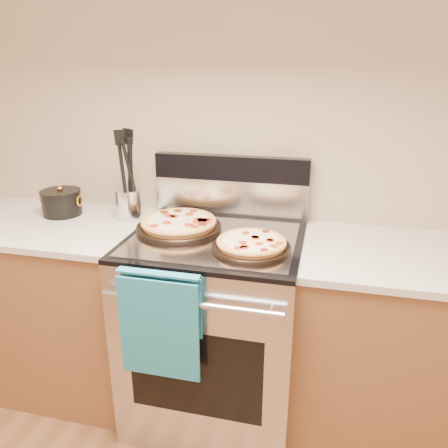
% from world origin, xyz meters
% --- Properties ---
extents(wall_back, '(4.00, 0.00, 4.00)m').
position_xyz_m(wall_back, '(0.00, 2.00, 1.35)').
color(wall_back, tan).
rests_on(wall_back, ground).
extents(range_body, '(0.76, 0.68, 0.90)m').
position_xyz_m(range_body, '(0.00, 1.65, 0.45)').
color(range_body, '#B7B7BC').
rests_on(range_body, ground).
extents(oven_window, '(0.56, 0.01, 0.40)m').
position_xyz_m(oven_window, '(0.00, 1.31, 0.45)').
color(oven_window, black).
rests_on(oven_window, range_body).
extents(cooktop, '(0.76, 0.68, 0.02)m').
position_xyz_m(cooktop, '(0.00, 1.65, 0.91)').
color(cooktop, black).
rests_on(cooktop, range_body).
extents(backsplash_lower, '(0.76, 0.06, 0.18)m').
position_xyz_m(backsplash_lower, '(0.00, 1.96, 1.01)').
color(backsplash_lower, silver).
rests_on(backsplash_lower, cooktop).
extents(backsplash_upper, '(0.76, 0.06, 0.12)m').
position_xyz_m(backsplash_upper, '(0.00, 1.96, 1.16)').
color(backsplash_upper, black).
rests_on(backsplash_upper, backsplash_lower).
extents(oven_handle, '(0.70, 0.03, 0.03)m').
position_xyz_m(oven_handle, '(0.00, 1.27, 0.80)').
color(oven_handle, silver).
rests_on(oven_handle, range_body).
extents(dish_towel, '(0.32, 0.05, 0.42)m').
position_xyz_m(dish_towel, '(-0.12, 1.27, 0.70)').
color(dish_towel, '#1A6D86').
rests_on(dish_towel, oven_handle).
extents(foil_sheet, '(0.70, 0.55, 0.01)m').
position_xyz_m(foil_sheet, '(0.00, 1.62, 0.92)').
color(foil_sheet, gray).
rests_on(foil_sheet, cooktop).
extents(cabinet_left, '(1.00, 0.62, 0.88)m').
position_xyz_m(cabinet_left, '(-0.88, 1.68, 0.44)').
color(cabinet_left, brown).
rests_on(cabinet_left, ground).
extents(countertop_left, '(1.02, 0.64, 0.03)m').
position_xyz_m(countertop_left, '(-0.88, 1.68, 0.90)').
color(countertop_left, '#B8B1A5').
rests_on(countertop_left, cabinet_left).
extents(cabinet_right, '(1.00, 0.62, 0.88)m').
position_xyz_m(cabinet_right, '(0.88, 1.68, 0.44)').
color(cabinet_right, brown).
rests_on(cabinet_right, ground).
extents(countertop_right, '(1.02, 0.64, 0.03)m').
position_xyz_m(countertop_right, '(0.88, 1.68, 0.90)').
color(countertop_right, '#B8B1A5').
rests_on(countertop_right, cabinet_right).
extents(pepperoni_pizza_back, '(0.39, 0.39, 0.05)m').
position_xyz_m(pepperoni_pizza_back, '(-0.18, 1.69, 0.95)').
color(pepperoni_pizza_back, '#C47D3C').
rests_on(pepperoni_pizza_back, foil_sheet).
extents(pepperoni_pizza_front, '(0.39, 0.39, 0.04)m').
position_xyz_m(pepperoni_pizza_front, '(0.18, 1.54, 0.95)').
color(pepperoni_pizza_front, '#C47D3C').
rests_on(pepperoni_pizza_front, foil_sheet).
extents(utensil_crock, '(0.16, 0.16, 0.15)m').
position_xyz_m(utensil_crock, '(-0.48, 1.81, 0.99)').
color(utensil_crock, silver).
rests_on(utensil_crock, countertop_left).
extents(saucepan, '(0.20, 0.20, 0.12)m').
position_xyz_m(saucepan, '(-0.84, 1.79, 0.97)').
color(saucepan, black).
rests_on(saucepan, countertop_left).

